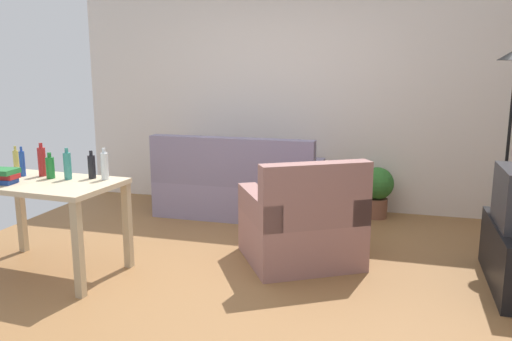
# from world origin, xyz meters

# --- Properties ---
(ground_plane) EXTENTS (5.20, 4.40, 0.02)m
(ground_plane) POSITION_xyz_m (0.00, 0.00, -0.01)
(ground_plane) COLOR olive
(wall_rear) EXTENTS (5.20, 0.10, 2.70)m
(wall_rear) POSITION_xyz_m (0.00, 2.20, 1.35)
(wall_rear) COLOR silver
(wall_rear) RESTS_ON ground_plane
(couch) EXTENTS (1.81, 0.84, 0.92)m
(couch) POSITION_xyz_m (-0.41, 1.59, 0.31)
(couch) COLOR gray
(couch) RESTS_ON ground_plane
(desk) EXTENTS (1.24, 0.78, 0.76)m
(desk) POSITION_xyz_m (-1.40, -0.43, 0.65)
(desk) COLOR #C6B28E
(desk) RESTS_ON ground_plane
(potted_plant) EXTENTS (0.36, 0.36, 0.57)m
(potted_plant) POSITION_xyz_m (1.10, 1.90, 0.33)
(potted_plant) COLOR brown
(potted_plant) RESTS_ON ground_plane
(armchair) EXTENTS (1.20, 1.18, 0.92)m
(armchair) POSITION_xyz_m (0.56, 0.34, 0.32)
(armchair) COLOR #996B66
(armchair) RESTS_ON ground_plane
(bottle_squat) EXTENTS (0.05, 0.05, 0.23)m
(bottle_squat) POSITION_xyz_m (-1.83, -0.21, 0.86)
(bottle_squat) COLOR #BCB24C
(bottle_squat) RESTS_ON desk
(bottle_blue) EXTENTS (0.04, 0.04, 0.25)m
(bottle_blue) POSITION_xyz_m (-1.68, -0.31, 0.87)
(bottle_blue) COLOR #2347A3
(bottle_blue) RESTS_ON desk
(bottle_red) EXTENTS (0.06, 0.06, 0.28)m
(bottle_red) POSITION_xyz_m (-1.53, -0.25, 0.88)
(bottle_red) COLOR #AD2323
(bottle_red) RESTS_ON desk
(bottle_green) EXTENTS (0.07, 0.07, 0.21)m
(bottle_green) POSITION_xyz_m (-1.40, -0.32, 0.85)
(bottle_green) COLOR #1E722D
(bottle_green) RESTS_ON desk
(bottle_tall) EXTENTS (0.06, 0.06, 0.26)m
(bottle_tall) POSITION_xyz_m (-1.24, -0.31, 0.87)
(bottle_tall) COLOR teal
(bottle_tall) RESTS_ON desk
(bottle_dark) EXTENTS (0.06, 0.06, 0.23)m
(bottle_dark) POSITION_xyz_m (-1.08, -0.23, 0.86)
(bottle_dark) COLOR black
(bottle_dark) RESTS_ON desk
(bottle_clear) EXTENTS (0.06, 0.06, 0.26)m
(bottle_clear) POSITION_xyz_m (-0.95, -0.24, 0.87)
(bottle_clear) COLOR silver
(bottle_clear) RESTS_ON desk
(book_stack) EXTENTS (0.28, 0.19, 0.12)m
(book_stack) POSITION_xyz_m (-1.66, -0.58, 0.82)
(book_stack) COLOR navy
(book_stack) RESTS_ON desk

